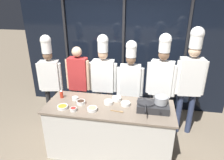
% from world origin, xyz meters
% --- Properties ---
extents(ground_plane, '(24.00, 24.00, 0.00)m').
position_xyz_m(ground_plane, '(0.00, 0.00, 0.00)').
color(ground_plane, '#7F705B').
extents(window_wall_back, '(4.76, 0.09, 2.70)m').
position_xyz_m(window_wall_back, '(0.00, 1.69, 1.35)').
color(window_wall_back, black).
rests_on(window_wall_back, ground_plane).
extents(demo_counter, '(2.07, 0.78, 0.91)m').
position_xyz_m(demo_counter, '(0.00, 0.00, 0.46)').
color(demo_counter, beige).
rests_on(demo_counter, ground_plane).
extents(portable_stove, '(0.48, 0.32, 0.13)m').
position_xyz_m(portable_stove, '(0.68, 0.01, 0.97)').
color(portable_stove, '#28282B').
rests_on(portable_stove, demo_counter).
extents(frying_pan, '(0.28, 0.49, 0.04)m').
position_xyz_m(frying_pan, '(0.57, 0.00, 1.05)').
color(frying_pan, '#232326').
rests_on(frying_pan, portable_stove).
extents(stock_pot, '(0.23, 0.20, 0.11)m').
position_xyz_m(stock_pot, '(0.80, 0.01, 1.09)').
color(stock_pot, '#93969B').
rests_on(stock_pot, portable_stove).
extents(squeeze_bottle_chili, '(0.06, 0.06, 0.16)m').
position_xyz_m(squeeze_bottle_chili, '(-0.86, 0.13, 0.99)').
color(squeeze_bottle_chili, red).
rests_on(squeeze_bottle_chili, demo_counter).
extents(prep_bowl_bell_pepper, '(0.10, 0.10, 0.05)m').
position_xyz_m(prep_bowl_bell_pepper, '(-0.51, -0.24, 0.94)').
color(prep_bowl_bell_pepper, white).
rests_on(prep_bowl_bell_pepper, demo_counter).
extents(prep_bowl_shrimp, '(0.15, 0.15, 0.05)m').
position_xyz_m(prep_bowl_shrimp, '(-0.03, 0.07, 0.94)').
color(prep_bowl_shrimp, white).
rests_on(prep_bowl_shrimp, demo_counter).
extents(prep_bowl_onion, '(0.16, 0.16, 0.06)m').
position_xyz_m(prep_bowl_onion, '(0.09, 0.21, 0.94)').
color(prep_bowl_onion, white).
rests_on(prep_bowl_onion, demo_counter).
extents(prep_bowl_soy_glaze, '(0.14, 0.14, 0.06)m').
position_xyz_m(prep_bowl_soy_glaze, '(-0.47, -0.01, 0.94)').
color(prep_bowl_soy_glaze, white).
rests_on(prep_bowl_soy_glaze, demo_counter).
extents(prep_bowl_rice, '(0.10, 0.10, 0.05)m').
position_xyz_m(prep_bowl_rice, '(-0.61, 0.10, 0.94)').
color(prep_bowl_rice, white).
rests_on(prep_bowl_rice, demo_counter).
extents(prep_bowl_mushrooms, '(0.16, 0.16, 0.05)m').
position_xyz_m(prep_bowl_mushrooms, '(-0.23, -0.18, 0.94)').
color(prep_bowl_mushrooms, white).
rests_on(prep_bowl_mushrooms, demo_counter).
extents(prep_bowl_carrots, '(0.17, 0.17, 0.05)m').
position_xyz_m(prep_bowl_carrots, '(-0.71, -0.20, 0.94)').
color(prep_bowl_carrots, white).
rests_on(prep_bowl_carrots, demo_counter).
extents(prep_bowl_chicken, '(0.15, 0.15, 0.05)m').
position_xyz_m(prep_bowl_chicken, '(0.25, 0.07, 0.94)').
color(prep_bowl_chicken, white).
rests_on(prep_bowl_chicken, demo_counter).
extents(serving_spoon_slotted, '(0.21, 0.05, 0.02)m').
position_xyz_m(serving_spoon_slotted, '(0.19, -0.15, 0.92)').
color(serving_spoon_slotted, olive).
rests_on(serving_spoon_slotted, demo_counter).
extents(chef_head, '(0.48, 0.26, 1.88)m').
position_xyz_m(chef_head, '(-1.35, 0.71, 1.11)').
color(chef_head, '#232326').
rests_on(chef_head, ground_plane).
extents(person_guest, '(0.48, 0.19, 1.67)m').
position_xyz_m(person_guest, '(-0.76, 0.73, 1.03)').
color(person_guest, '#4C4C51').
rests_on(person_guest, ground_plane).
extents(chef_sous, '(0.55, 0.23, 1.90)m').
position_xyz_m(chef_sous, '(-0.28, 0.82, 1.10)').
color(chef_sous, '#4C4C51').
rests_on(chef_sous, ground_plane).
extents(chef_line, '(0.50, 0.23, 1.82)m').
position_xyz_m(chef_line, '(0.26, 0.76, 1.08)').
color(chef_line, '#2D3856').
rests_on(chef_line, ground_plane).
extents(chef_pastry, '(0.54, 0.29, 1.96)m').
position_xyz_m(chef_pastry, '(0.83, 0.80, 1.15)').
color(chef_pastry, '#4C4C51').
rests_on(chef_pastry, ground_plane).
extents(chef_apprentice, '(0.54, 0.25, 2.08)m').
position_xyz_m(chef_apprentice, '(1.34, 0.80, 1.24)').
color(chef_apprentice, '#2D3856').
rests_on(chef_apprentice, ground_plane).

